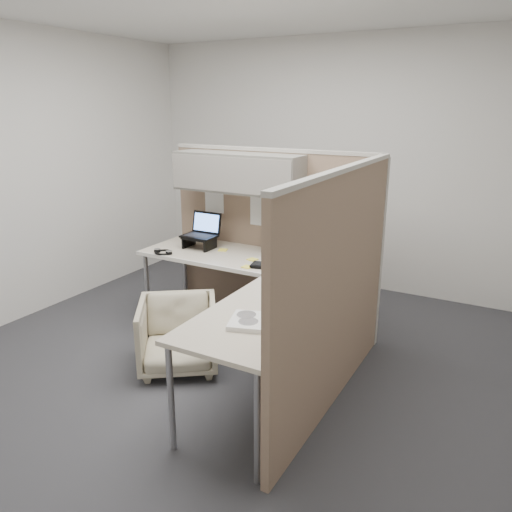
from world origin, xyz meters
The scene contains 19 objects.
ground centered at (0.00, 0.00, 0.00)m, with size 4.50×4.50×0.00m, color #2F2F34.
partition_back centered at (-0.22, 0.83, 1.10)m, with size 2.00×0.36×1.63m.
partition_right centered at (0.90, -0.07, 0.82)m, with size 0.07×2.03×1.63m.
desk centered at (0.12, 0.13, 0.69)m, with size 2.00×1.98×0.73m.
office_chair centered at (-0.32, -0.24, 0.30)m, with size 0.59×0.55×0.61m, color #BCB895.
monitor_left centered at (0.15, 0.70, 1.00)m, with size 0.44×0.20×0.47m.
monitor_right centered at (0.61, 0.54, 1.00)m, with size 0.37×0.30×0.47m.
laptop_station centered at (-0.66, 0.58, 0.85)m, with size 0.30×0.26×0.32m.
keyboard centered at (0.22, 0.38, 0.74)m, with size 0.42×0.14×0.02m, color black.
mouse centered at (0.55, 0.26, 0.75)m, with size 0.10×0.07×0.04m, color black.
travel_mug centered at (0.36, 0.67, 0.82)m, with size 0.09×0.09×0.18m.
soda_can_green centered at (0.76, 0.34, 0.79)m, with size 0.07×0.07×0.12m, color silver.
soda_can_silver centered at (0.49, 0.49, 0.79)m, with size 0.07×0.07×0.12m, color #1E3FA5.
sticky_note_b centered at (0.00, 0.28, 0.73)m, with size 0.08×0.08×0.01m, color yellow.
sticky_note_c centered at (-0.44, 0.60, 0.73)m, with size 0.08×0.08×0.01m, color yellow.
sticky_note_d centered at (-0.06, 0.48, 0.73)m, with size 0.08×0.08×0.01m, color yellow.
headphones centered at (-0.85, 0.26, 0.74)m, with size 0.19×0.15×0.03m.
paper_stack centered at (0.54, -0.65, 0.75)m, with size 0.28×0.32×0.03m.
desk_clock centered at (0.60, -0.31, 0.78)m, with size 0.10×0.10×0.10m.
Camera 1 is at (1.92, -3.04, 2.00)m, focal length 35.00 mm.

